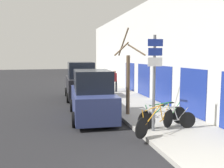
{
  "coord_description": "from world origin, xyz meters",
  "views": [
    {
      "loc": [
        -2.12,
        -4.17,
        2.91
      ],
      "look_at": [
        0.55,
        6.42,
        1.67
      ],
      "focal_mm": 40.0,
      "sensor_mm": 36.0,
      "label": 1
    }
  ],
  "objects_px": {
    "bicycle_2": "(163,116)",
    "parked_car_0": "(92,97)",
    "bicycle_1": "(167,119)",
    "street_tree": "(128,78)",
    "bicycle_0": "(156,121)",
    "pedestrian_near": "(115,79)",
    "parked_car_1": "(81,83)",
    "signpost": "(154,78)"
  },
  "relations": [
    {
      "from": "bicycle_2",
      "to": "parked_car_0",
      "type": "bearing_deg",
      "value": 29.08
    },
    {
      "from": "bicycle_1",
      "to": "street_tree",
      "type": "relative_size",
      "value": 0.54
    },
    {
      "from": "bicycle_0",
      "to": "bicycle_1",
      "type": "xyz_separation_m",
      "value": [
        0.62,
        0.33,
        -0.05
      ]
    },
    {
      "from": "parked_car_0",
      "to": "pedestrian_near",
      "type": "bearing_deg",
      "value": 70.43
    },
    {
      "from": "parked_car_1",
      "to": "street_tree",
      "type": "height_order",
      "value": "street_tree"
    },
    {
      "from": "bicycle_2",
      "to": "pedestrian_near",
      "type": "relative_size",
      "value": 1.4
    },
    {
      "from": "bicycle_2",
      "to": "parked_car_1",
      "type": "bearing_deg",
      "value": 2.18
    },
    {
      "from": "parked_car_1",
      "to": "bicycle_1",
      "type": "bearing_deg",
      "value": -73.1
    },
    {
      "from": "bicycle_0",
      "to": "parked_car_1",
      "type": "relative_size",
      "value": 0.48
    },
    {
      "from": "signpost",
      "to": "pedestrian_near",
      "type": "height_order",
      "value": "signpost"
    },
    {
      "from": "bicycle_1",
      "to": "pedestrian_near",
      "type": "relative_size",
      "value": 1.32
    },
    {
      "from": "parked_car_0",
      "to": "bicycle_2",
      "type": "bearing_deg",
      "value": -43.93
    },
    {
      "from": "bicycle_1",
      "to": "signpost",
      "type": "bearing_deg",
      "value": 108.83
    },
    {
      "from": "parked_car_1",
      "to": "bicycle_2",
      "type": "bearing_deg",
      "value": -72.35
    },
    {
      "from": "signpost",
      "to": "street_tree",
      "type": "distance_m",
      "value": 2.82
    },
    {
      "from": "bicycle_2",
      "to": "parked_car_0",
      "type": "distance_m",
      "value": 3.53
    },
    {
      "from": "bicycle_1",
      "to": "parked_car_1",
      "type": "xyz_separation_m",
      "value": [
        -2.25,
        8.29,
        0.58
      ]
    },
    {
      "from": "parked_car_1",
      "to": "pedestrian_near",
      "type": "xyz_separation_m",
      "value": [
        2.8,
        1.64,
        0.0
      ]
    },
    {
      "from": "bicycle_0",
      "to": "bicycle_2",
      "type": "height_order",
      "value": "bicycle_0"
    },
    {
      "from": "pedestrian_near",
      "to": "street_tree",
      "type": "bearing_deg",
      "value": 68.13
    },
    {
      "from": "bicycle_2",
      "to": "parked_car_0",
      "type": "xyz_separation_m",
      "value": [
        -2.38,
        2.57,
        0.46
      ]
    },
    {
      "from": "parked_car_0",
      "to": "parked_car_1",
      "type": "height_order",
      "value": "parked_car_1"
    },
    {
      "from": "signpost",
      "to": "bicycle_2",
      "type": "relative_size",
      "value": 1.51
    },
    {
      "from": "pedestrian_near",
      "to": "street_tree",
      "type": "relative_size",
      "value": 0.41
    },
    {
      "from": "signpost",
      "to": "pedestrian_near",
      "type": "bearing_deg",
      "value": 83.33
    },
    {
      "from": "bicycle_2",
      "to": "street_tree",
      "type": "distance_m",
      "value": 2.73
    },
    {
      "from": "bicycle_1",
      "to": "parked_car_0",
      "type": "height_order",
      "value": "parked_car_0"
    },
    {
      "from": "parked_car_1",
      "to": "signpost",
      "type": "bearing_deg",
      "value": -77.35
    },
    {
      "from": "bicycle_0",
      "to": "parked_car_1",
      "type": "xyz_separation_m",
      "value": [
        -1.64,
        8.62,
        0.54
      ]
    },
    {
      "from": "parked_car_0",
      "to": "parked_car_1",
      "type": "relative_size",
      "value": 1.1
    },
    {
      "from": "parked_car_0",
      "to": "bicycle_0",
      "type": "bearing_deg",
      "value": -58.65
    },
    {
      "from": "pedestrian_near",
      "to": "bicycle_1",
      "type": "bearing_deg",
      "value": 74.93
    },
    {
      "from": "signpost",
      "to": "bicycle_0",
      "type": "relative_size",
      "value": 1.68
    },
    {
      "from": "parked_car_1",
      "to": "parked_car_0",
      "type": "bearing_deg",
      "value": -89.65
    },
    {
      "from": "parked_car_0",
      "to": "pedestrian_near",
      "type": "height_order",
      "value": "parked_car_0"
    },
    {
      "from": "pedestrian_near",
      "to": "bicycle_2",
      "type": "bearing_deg",
      "value": 74.83
    },
    {
      "from": "pedestrian_near",
      "to": "street_tree",
      "type": "distance_m",
      "value": 7.39
    },
    {
      "from": "parked_car_0",
      "to": "parked_car_1",
      "type": "xyz_separation_m",
      "value": [
        0.13,
        5.33,
        0.09
      ]
    },
    {
      "from": "bicycle_2",
      "to": "street_tree",
      "type": "relative_size",
      "value": 0.57
    },
    {
      "from": "signpost",
      "to": "bicycle_1",
      "type": "bearing_deg",
      "value": 10.6
    },
    {
      "from": "street_tree",
      "to": "parked_car_1",
      "type": "bearing_deg",
      "value": 105.26
    },
    {
      "from": "bicycle_0",
      "to": "bicycle_2",
      "type": "bearing_deg",
      "value": -74.52
    }
  ]
}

